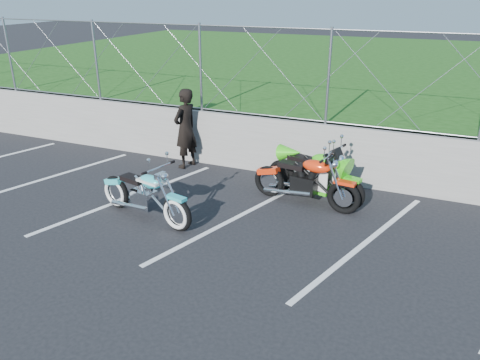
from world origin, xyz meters
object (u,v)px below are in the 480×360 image
at_px(cruiser_turquoise, 146,197).
at_px(sportbike_green, 316,177).
at_px(person_standing, 185,129).
at_px(naked_orange, 307,182).

distance_m(cruiser_turquoise, sportbike_green, 3.38).
xyz_separation_m(cruiser_turquoise, person_standing, (-0.69, 2.74, 0.49)).
relative_size(cruiser_turquoise, person_standing, 1.18).
distance_m(cruiser_turquoise, person_standing, 2.87).
bearing_deg(sportbike_green, cruiser_turquoise, -126.56).
relative_size(naked_orange, person_standing, 1.19).
bearing_deg(person_standing, naked_orange, 85.37).
distance_m(sportbike_green, person_standing, 3.43).
relative_size(sportbike_green, person_standing, 1.15).
bearing_deg(naked_orange, cruiser_turquoise, -137.51).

